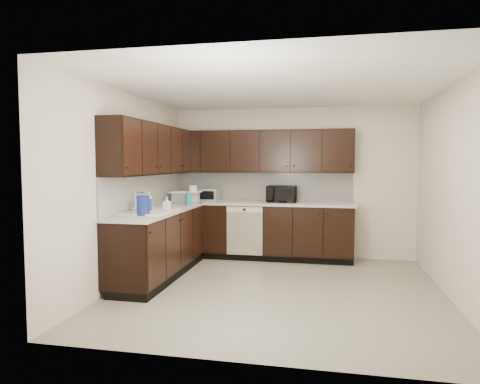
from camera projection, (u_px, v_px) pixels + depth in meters
name	position (u px, v px, depth m)	size (l,w,h in m)	color
floor	(278.00, 290.00, 5.34)	(4.00, 4.00, 0.00)	gray
ceiling	(280.00, 87.00, 5.16)	(4.00, 4.00, 0.00)	white
wall_back	(292.00, 182.00, 7.20)	(4.00, 0.02, 2.50)	beige
wall_left	(128.00, 188.00, 5.65)	(0.02, 4.00, 2.50)	beige
wall_right	(454.00, 192.00, 4.85)	(0.02, 4.00, 2.50)	beige
wall_front	(250.00, 207.00, 3.29)	(4.00, 0.02, 2.50)	beige
lower_cabinets	(221.00, 239.00, 6.59)	(3.00, 2.80, 0.90)	black
countertop	(221.00, 206.00, 6.55)	(3.03, 2.83, 0.04)	#B4AC9D
backsplash	(212.00, 188.00, 6.78)	(3.00, 2.80, 0.48)	silver
upper_cabinets	(217.00, 151.00, 6.61)	(3.00, 2.80, 0.70)	black
dishwasher	(245.00, 228.00, 6.81)	(0.58, 0.04, 0.78)	beige
sink	(151.00, 217.00, 5.60)	(0.54, 0.82, 0.42)	beige
microwave	(282.00, 194.00, 6.97)	(0.48, 0.32, 0.27)	black
soap_bottle_a	(167.00, 204.00, 5.78)	(0.08, 0.09, 0.18)	gray
soap_bottle_b	(149.00, 201.00, 5.75)	(0.10, 0.10, 0.26)	gray
toaster_oven	(208.00, 195.00, 7.18)	(0.34, 0.25, 0.21)	silver
storage_bin	(186.00, 197.00, 6.87)	(0.45, 0.33, 0.17)	white
blue_pitcher	(143.00, 206.00, 5.25)	(0.16, 0.16, 0.24)	navy
teal_tumbler	(189.00, 199.00, 6.49)	(0.09, 0.09, 0.19)	#0C8C85
paper_towel_roll	(193.00, 194.00, 6.89)	(0.13, 0.13, 0.28)	silver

